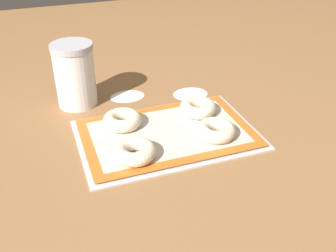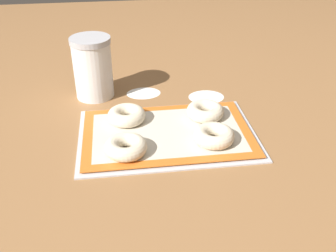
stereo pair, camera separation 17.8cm
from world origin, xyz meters
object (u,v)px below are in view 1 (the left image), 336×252
(flour_canister, at_px, (75,75))
(bagel_back_left, at_px, (122,120))
(bagel_front_left, at_px, (134,151))
(baking_tray, at_px, (168,134))
(bagel_front_right, at_px, (216,130))
(bagel_back_right, at_px, (198,108))

(flour_canister, bearing_deg, bagel_back_left, -64.65)
(bagel_back_left, relative_size, flour_canister, 0.55)
(bagel_front_left, height_order, bagel_back_left, same)
(baking_tray, xyz_separation_m, bagel_front_left, (-0.11, -0.08, 0.02))
(baking_tray, bearing_deg, bagel_front_left, -144.48)
(bagel_front_right, xyz_separation_m, bagel_back_left, (-0.21, 0.13, 0.00))
(bagel_front_right, bearing_deg, bagel_front_left, -174.94)
(bagel_front_right, distance_m, bagel_back_left, 0.24)
(bagel_front_right, xyz_separation_m, flour_canister, (-0.29, 0.31, 0.06))
(bagel_front_left, xyz_separation_m, bagel_front_right, (0.21, 0.02, 0.00))
(bagel_front_left, distance_m, flour_canister, 0.35)
(bagel_back_left, bearing_deg, baking_tray, -33.94)
(bagel_back_right, bearing_deg, bagel_back_left, 178.39)
(bagel_back_left, bearing_deg, bagel_front_right, -31.79)
(bagel_front_left, xyz_separation_m, bagel_back_left, (0.01, 0.15, 0.00))
(bagel_front_right, bearing_deg, flour_canister, 133.25)
(bagel_front_left, bearing_deg, flour_canister, 103.40)
(bagel_front_right, xyz_separation_m, bagel_back_right, (0.01, 0.12, 0.00))
(bagel_back_left, xyz_separation_m, bagel_back_right, (0.21, -0.01, 0.00))
(bagel_back_right, bearing_deg, baking_tray, -150.44)
(flour_canister, bearing_deg, bagel_front_right, -46.75)
(bagel_front_left, relative_size, flour_canister, 0.55)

